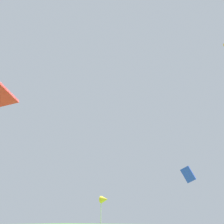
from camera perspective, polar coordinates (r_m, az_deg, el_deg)
distant_kite_blue_high_right at (r=20.42m, az=18.92°, el=-14.88°), size 1.23×1.08×1.50m
marker_flag at (r=8.14m, az=-2.10°, el=-22.32°), size 0.30×0.24×1.85m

